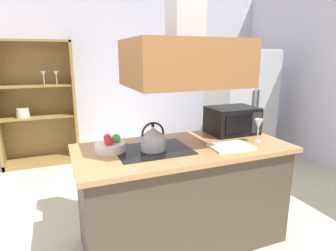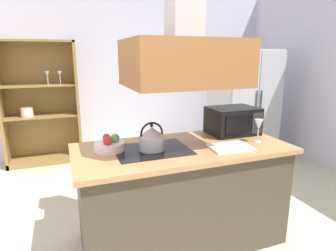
% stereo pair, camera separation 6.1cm
% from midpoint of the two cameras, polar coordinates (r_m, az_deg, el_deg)
% --- Properties ---
extents(wall_back, '(6.00, 0.12, 2.70)m').
position_cam_midpoint_polar(wall_back, '(4.98, -13.52, 10.08)').
color(wall_back, silver).
rests_on(wall_back, ground).
extents(kitchen_island, '(1.81, 0.84, 0.90)m').
position_cam_midpoint_polar(kitchen_island, '(2.60, 2.27, -13.57)').
color(kitchen_island, '#453B2E').
rests_on(kitchen_island, ground).
extents(range_hood, '(0.90, 0.70, 1.29)m').
position_cam_midpoint_polar(range_hood, '(2.30, 2.59, 15.46)').
color(range_hood, '#986032').
extents(refrigerator, '(0.90, 0.77, 1.74)m').
position_cam_midpoint_polar(refrigerator, '(4.71, 13.76, 3.96)').
color(refrigerator, '#B7BFB8').
rests_on(refrigerator, ground).
extents(dish_cabinet, '(1.09, 0.40, 1.86)m').
position_cam_midpoint_polar(dish_cabinet, '(4.78, -24.95, 2.64)').
color(dish_cabinet, olive).
rests_on(dish_cabinet, ground).
extents(kettle, '(0.21, 0.21, 0.23)m').
position_cam_midpoint_polar(kettle, '(2.30, -3.78, -2.62)').
color(kettle, '#B2B7C2').
rests_on(kettle, kitchen_island).
extents(cutting_board, '(0.36, 0.26, 0.02)m').
position_cam_midpoint_polar(cutting_board, '(2.43, 11.80, -4.18)').
color(cutting_board, white).
rests_on(cutting_board, kitchen_island).
extents(microwave, '(0.46, 0.35, 0.26)m').
position_cam_midpoint_polar(microwave, '(2.85, 12.10, 1.03)').
color(microwave, black).
rests_on(microwave, kitchen_island).
extents(wine_glass_on_counter, '(0.08, 0.08, 0.21)m').
position_cam_midpoint_polar(wine_glass_on_counter, '(2.62, 17.01, 0.11)').
color(wine_glass_on_counter, silver).
rests_on(wine_glass_on_counter, kitchen_island).
extents(fruit_bowl, '(0.24, 0.24, 0.14)m').
position_cam_midpoint_polar(fruit_bowl, '(2.33, -12.15, -3.95)').
color(fruit_bowl, silver).
rests_on(fruit_bowl, kitchen_island).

